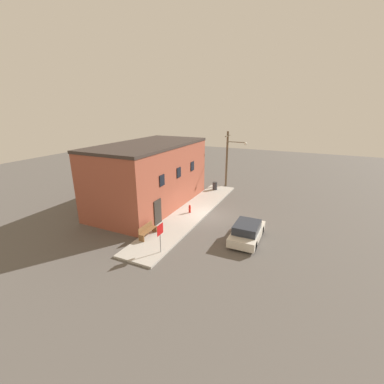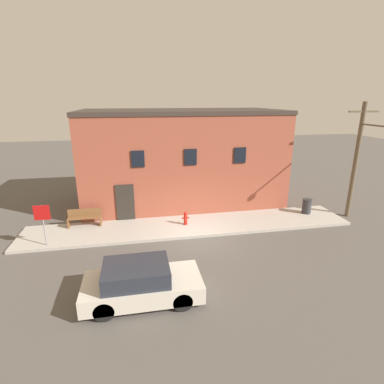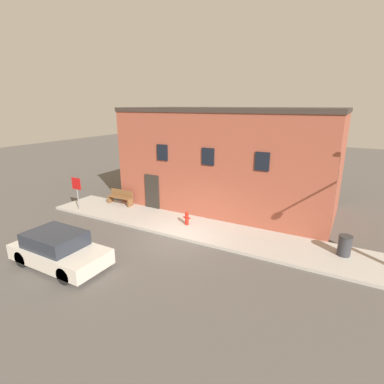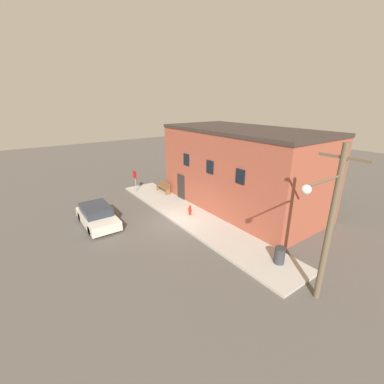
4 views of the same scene
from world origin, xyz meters
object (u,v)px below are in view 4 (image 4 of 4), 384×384
Objects in this scene: stop_sign at (135,177)px; parked_car at (97,216)px; utility_pole at (329,222)px; trash_bin at (280,255)px; bench at (164,187)px; fire_hydrant at (190,210)px.

parked_car is (4.25, -4.65, -0.88)m from stop_sign.
utility_pole reaches higher than stop_sign.
parked_car is (-12.30, -5.37, -2.94)m from utility_pole.
stop_sign is at bearing -174.09° from trash_bin.
bench is (1.45, 2.05, -0.93)m from stop_sign.
stop_sign is at bearing -177.51° from utility_pole.
trash_bin is 3.90m from utility_pole.
fire_hydrant is 0.18× the size of parked_car.
bench is 0.43× the size of parked_car.
trash_bin is at bearing 2.47° from fire_hydrant.
fire_hydrant is 6.34m from parked_car.
trash_bin is at bearing 31.58° from parked_car.
utility_pole is (15.11, -1.33, 3.00)m from bench.
stop_sign is 0.49× the size of parked_car.
trash_bin is at bearing 162.28° from utility_pole.
parked_car is at bearing -47.54° from stop_sign.
utility_pole is at bearing -2.53° from fire_hydrant.
bench is at bearing 177.41° from trash_bin.
stop_sign is 2.68m from bench.
fire_hydrant is 0.42× the size of bench.
utility_pole reaches higher than trash_bin.
trash_bin is at bearing -2.59° from bench.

